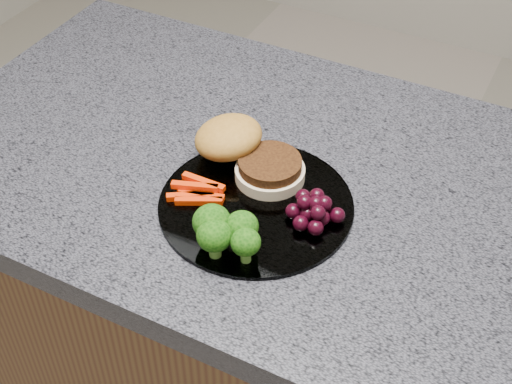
{
  "coord_description": "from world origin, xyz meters",
  "views": [
    {
      "loc": [
        0.25,
        -0.69,
        1.56
      ],
      "look_at": [
        -0.06,
        -0.08,
        0.93
      ],
      "focal_mm": 50.0,
      "sensor_mm": 36.0,
      "label": 1
    }
  ],
  "objects_px": {
    "island_cabinet": "(307,377)",
    "plate": "(256,205)",
    "grape_bunch": "(313,210)",
    "burger": "(243,151)"
  },
  "relations": [
    {
      "from": "island_cabinet",
      "to": "plate",
      "type": "distance_m",
      "value": 0.48
    },
    {
      "from": "plate",
      "to": "grape_bunch",
      "type": "xyz_separation_m",
      "value": [
        0.08,
        0.01,
        0.02
      ]
    },
    {
      "from": "island_cabinet",
      "to": "plate",
      "type": "height_order",
      "value": "plate"
    },
    {
      "from": "plate",
      "to": "burger",
      "type": "xyz_separation_m",
      "value": [
        -0.05,
        0.06,
        0.03
      ]
    },
    {
      "from": "plate",
      "to": "burger",
      "type": "height_order",
      "value": "burger"
    },
    {
      "from": "plate",
      "to": "grape_bunch",
      "type": "relative_size",
      "value": 3.49
    },
    {
      "from": "burger",
      "to": "grape_bunch",
      "type": "relative_size",
      "value": 2.36
    },
    {
      "from": "island_cabinet",
      "to": "burger",
      "type": "height_order",
      "value": "burger"
    },
    {
      "from": "burger",
      "to": "grape_bunch",
      "type": "distance_m",
      "value": 0.14
    },
    {
      "from": "burger",
      "to": "grape_bunch",
      "type": "xyz_separation_m",
      "value": [
        0.13,
        -0.06,
        -0.01
      ]
    }
  ]
}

